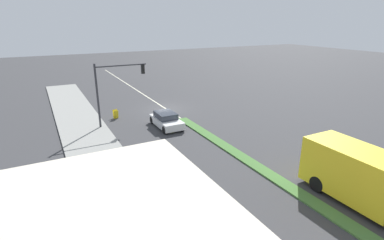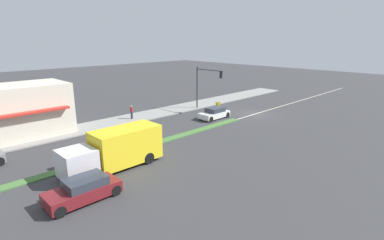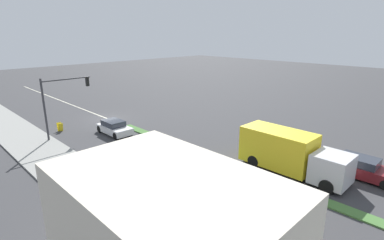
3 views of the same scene
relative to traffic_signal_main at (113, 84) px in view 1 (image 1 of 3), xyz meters
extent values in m
plane|color=#38383A|center=(-6.12, 15.08, -3.90)|extent=(160.00, 160.00, 0.00)
cube|color=beige|center=(-6.12, -2.92, -3.90)|extent=(0.16, 60.00, 0.01)
cylinder|color=#333338|center=(1.43, 0.01, -0.98)|extent=(0.18, 0.18, 5.60)
cylinder|color=#333338|center=(-0.82, 0.01, 1.52)|extent=(4.50, 0.12, 0.12)
cube|color=black|center=(-2.77, 0.01, 1.07)|extent=(0.28, 0.24, 0.84)
sphere|color=red|center=(-2.77, -0.12, 1.34)|extent=(0.18, 0.18, 0.18)
sphere|color=gold|center=(-2.77, -0.12, 1.07)|extent=(0.18, 0.18, 0.18)
sphere|color=green|center=(-2.77, -0.12, 0.80)|extent=(0.18, 0.18, 0.18)
cylinder|color=#282D42|center=(2.60, 9.87, -3.36)|extent=(0.26, 0.26, 0.83)
cylinder|color=maroon|center=(2.60, 9.87, -2.67)|extent=(0.34, 0.34, 0.56)
sphere|color=tan|center=(2.60, 9.87, -2.28)|extent=(0.22, 0.22, 0.22)
cube|color=yellow|center=(-0.49, -2.34, -3.47)|extent=(0.45, 0.21, 0.84)
cube|color=yellow|center=(-0.49, -2.02, -3.47)|extent=(0.45, 0.21, 0.84)
cube|color=yellow|center=(-8.32, 17.51, -2.33)|extent=(2.40, 5.10, 2.60)
cylinder|color=black|center=(-9.40, 16.26, -3.45)|extent=(0.28, 0.90, 0.90)
cylinder|color=black|center=(-7.24, 16.26, -3.45)|extent=(0.28, 0.90, 0.90)
cube|color=silver|center=(-3.92, 2.48, -3.40)|extent=(1.84, 3.92, 0.62)
cube|color=#2D333D|center=(-3.92, 2.29, -2.83)|extent=(1.56, 2.16, 0.52)
cylinder|color=black|center=(-4.74, 4.00, -3.56)|extent=(0.22, 0.68, 0.68)
cylinder|color=black|center=(-3.11, 4.00, -3.56)|extent=(0.22, 0.68, 0.68)
cylinder|color=black|center=(-4.74, 0.97, -3.56)|extent=(0.22, 0.68, 0.68)
cylinder|color=black|center=(-3.11, 0.97, -3.56)|extent=(0.22, 0.68, 0.68)
camera|label=1|loc=(5.85, 26.08, 5.30)|focal=28.00mm
camera|label=2|loc=(-27.08, 28.88, 5.43)|focal=28.00mm
camera|label=3|loc=(10.16, 27.45, 5.61)|focal=28.00mm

